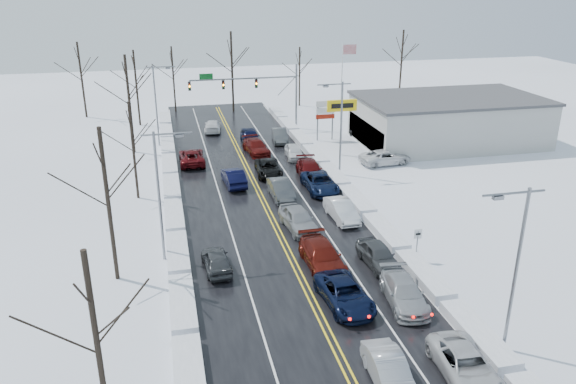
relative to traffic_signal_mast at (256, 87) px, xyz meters
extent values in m
plane|color=white|center=(-3.45, -27.99, -5.48)|extent=(160.00, 160.00, 0.00)
cube|color=black|center=(-3.45, -25.99, -5.47)|extent=(14.00, 84.00, 0.01)
cube|color=silver|center=(-11.05, -25.99, -5.48)|extent=(1.45, 72.00, 0.65)
cube|color=silver|center=(4.15, -25.99, -5.48)|extent=(1.45, 72.00, 0.65)
cylinder|color=slate|center=(5.05, 0.01, -1.48)|extent=(0.24, 0.24, 8.00)
cylinder|color=slate|center=(-1.45, 0.01, 1.02)|extent=(13.00, 0.18, 0.18)
cylinder|color=slate|center=(3.85, 0.01, -0.08)|extent=(2.33, 0.10, 2.33)
cube|color=#0C591E|center=(-5.95, 0.01, 1.42)|extent=(1.60, 0.08, 0.70)
cube|color=black|center=(0.05, 0.01, 0.37)|extent=(0.32, 0.25, 1.05)
sphere|color=#3F0705|center=(0.05, -0.15, 0.67)|extent=(0.20, 0.20, 0.20)
sphere|color=orange|center=(0.05, -0.15, 0.37)|extent=(0.22, 0.22, 0.22)
sphere|color=black|center=(0.05, -0.15, 0.07)|extent=(0.20, 0.20, 0.20)
cube|color=black|center=(-3.95, 0.01, 0.37)|extent=(0.32, 0.25, 1.05)
sphere|color=#3F0705|center=(-3.95, -0.15, 0.67)|extent=(0.20, 0.20, 0.20)
sphere|color=orange|center=(-3.95, -0.15, 0.37)|extent=(0.22, 0.22, 0.22)
sphere|color=black|center=(-3.95, -0.15, 0.07)|extent=(0.20, 0.20, 0.20)
cube|color=black|center=(-7.95, 0.01, 0.37)|extent=(0.32, 0.25, 1.05)
sphere|color=#3F0705|center=(-7.95, -0.15, 0.67)|extent=(0.20, 0.20, 0.20)
sphere|color=orange|center=(-7.95, -0.15, 0.37)|extent=(0.22, 0.22, 0.22)
sphere|color=black|center=(-7.95, -0.15, 0.07)|extent=(0.20, 0.20, 0.20)
cylinder|color=slate|center=(7.05, -11.99, -2.68)|extent=(0.20, 0.20, 5.60)
cube|color=yellow|center=(7.05, -11.99, -0.08)|extent=(3.20, 0.30, 1.20)
cube|color=black|center=(7.05, -12.16, -0.08)|extent=(2.40, 0.04, 0.50)
cylinder|color=slate|center=(6.15, -5.99, -3.48)|extent=(0.16, 0.16, 4.00)
cylinder|color=slate|center=(7.95, -5.99, -3.48)|extent=(0.16, 0.16, 4.00)
cube|color=white|center=(7.05, -5.99, -1.18)|extent=(2.20, 0.22, 0.70)
cube|color=white|center=(7.05, -5.99, -1.98)|extent=(2.20, 0.22, 0.70)
cube|color=maroon|center=(7.05, -5.99, -2.68)|extent=(2.20, 0.22, 0.50)
cylinder|color=slate|center=(4.75, -35.99, -4.38)|extent=(0.08, 0.08, 2.20)
cube|color=white|center=(4.75, -35.99, -3.48)|extent=(0.55, 0.05, 0.70)
cube|color=black|center=(4.75, -36.03, -3.48)|extent=(0.35, 0.02, 0.15)
cylinder|color=silver|center=(11.55, 2.01, -0.48)|extent=(0.14, 0.14, 10.00)
cube|color=#ABABA7|center=(20.55, -9.99, -2.98)|extent=(20.00, 12.00, 5.00)
cube|color=#262628|center=(10.60, -9.99, -3.88)|extent=(0.10, 11.00, 2.80)
cube|color=#3F3F42|center=(20.55, -9.99, -0.33)|extent=(20.40, 12.40, 0.30)
cylinder|color=slate|center=(5.05, -45.99, -0.98)|extent=(0.18, 0.18, 9.00)
cylinder|color=slate|center=(4.25, -45.99, 3.32)|extent=(3.20, 0.12, 0.12)
cube|color=slate|center=(3.45, -45.99, 3.17)|extent=(0.50, 0.25, 0.18)
cylinder|color=slate|center=(5.05, -17.99, -0.98)|extent=(0.18, 0.18, 9.00)
cylinder|color=slate|center=(4.25, -17.99, 3.32)|extent=(3.20, 0.12, 0.12)
cube|color=slate|center=(3.45, -17.99, 3.17)|extent=(0.50, 0.25, 0.18)
cylinder|color=slate|center=(-11.95, -31.99, -0.98)|extent=(0.18, 0.18, 9.00)
cylinder|color=slate|center=(-11.15, -31.99, 3.32)|extent=(3.20, 0.12, 0.12)
cube|color=slate|center=(-10.35, -31.99, 3.17)|extent=(0.50, 0.25, 0.18)
cylinder|color=slate|center=(-11.95, -3.99, -0.98)|extent=(0.18, 0.18, 9.00)
cylinder|color=slate|center=(-11.15, -3.99, 3.32)|extent=(3.20, 0.12, 0.12)
cube|color=slate|center=(-10.35, -3.99, 3.17)|extent=(0.50, 0.25, 0.18)
cylinder|color=#2D231C|center=(-14.45, -47.99, -0.98)|extent=(0.24, 0.24, 9.00)
cylinder|color=#2D231C|center=(-14.95, -33.99, -0.48)|extent=(0.27, 0.27, 10.00)
cylinder|color=#2D231C|center=(-13.95, -19.99, -1.23)|extent=(0.23, 0.23, 8.50)
cylinder|color=#2D231C|center=(-14.65, -5.99, -0.23)|extent=(0.28, 0.28, 10.50)
cylinder|color=#2D231C|center=(-14.25, 6.01, -0.73)|extent=(0.25, 0.25, 9.50)
cylinder|color=#2D231C|center=(-21.45, 12.01, -0.48)|extent=(0.27, 0.27, 10.00)
cylinder|color=#2D231C|center=(-9.45, 13.01, -0.98)|extent=(0.24, 0.24, 9.00)
cylinder|color=#2D231C|center=(-1.45, 11.01, 0.02)|extent=(0.29, 0.29, 11.00)
cylinder|color=#2D231C|center=(8.55, 12.51, -1.23)|extent=(0.23, 0.23, 8.50)
cylinder|color=#2D231C|center=(24.55, 13.01, -0.23)|extent=(0.28, 0.28, 10.50)
imported|color=#A6A8AE|center=(-1.81, -47.19, -5.48)|extent=(1.70, 4.47, 1.45)
imported|color=black|center=(-1.70, -40.12, -5.48)|extent=(2.79, 5.34, 1.44)
imported|color=#53110B|center=(-1.72, -35.46, -5.48)|extent=(2.36, 5.57, 1.61)
imported|color=#929499|center=(-1.86, -29.33, -5.48)|extent=(2.50, 5.13, 1.68)
imported|color=#3D4042|center=(-1.80, -22.74, -5.48)|extent=(1.74, 4.75, 1.56)
imported|color=black|center=(-1.72, -16.60, -5.48)|extent=(2.62, 5.15, 1.40)
imported|color=#4D0C0A|center=(-1.71, -9.46, -5.48)|extent=(2.69, 5.36, 1.49)
imported|color=black|center=(-1.74, -5.65, -5.48)|extent=(2.28, 5.14, 1.72)
imported|color=silver|center=(1.95, -47.59, -5.48)|extent=(2.68, 5.23, 1.42)
imported|color=#9B9EA2|center=(1.74, -40.78, -5.48)|extent=(2.59, 5.22, 1.46)
imported|color=#393B3D|center=(1.98, -36.08, -5.48)|extent=(2.05, 4.60, 1.54)
imported|color=white|center=(1.94, -28.25, -5.48)|extent=(1.84, 4.70, 1.53)
imported|color=black|center=(1.98, -21.80, -5.48)|extent=(2.57, 5.52, 1.53)
imported|color=#47090A|center=(1.99, -18.29, -5.48)|extent=(2.60, 5.54, 1.56)
imported|color=white|center=(1.93, -11.99, -5.48)|extent=(1.93, 4.24, 1.41)
imported|color=#444749|center=(1.72, -5.62, -5.48)|extent=(2.12, 4.74, 1.51)
imported|color=black|center=(-5.38, -18.66, -5.48)|extent=(1.98, 4.84, 1.56)
imported|color=#540B0E|center=(-8.74, -11.45, -5.48)|extent=(2.50, 5.36, 1.49)
imported|color=white|center=(-5.37, 0.78, -5.48)|extent=(2.58, 5.01, 1.39)
imported|color=#393B3E|center=(-8.61, -34.29, -5.48)|extent=(1.92, 4.24, 1.41)
imported|color=white|center=(10.57, -16.01, -5.48)|extent=(5.53, 2.96, 1.48)
imported|color=#383B3D|center=(13.55, -12.84, -5.48)|extent=(2.51, 5.57, 1.58)
imported|color=black|center=(11.50, -6.70, -5.48)|extent=(2.15, 4.72, 1.57)
camera|label=1|loc=(-11.26, -67.16, 12.76)|focal=35.00mm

